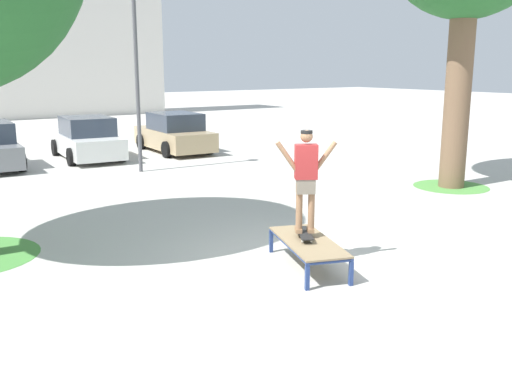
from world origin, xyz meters
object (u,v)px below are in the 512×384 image
object	(u,v)px
skate_box	(308,243)
car_tan	(174,134)
light_post	(136,46)
skater	(306,174)
car_white	(87,139)
skateboard	(305,233)

from	to	relation	value
skate_box	car_tan	distance (m)	13.71
skate_box	light_post	bearing A→B (deg)	82.38
skater	skate_box	bearing A→B (deg)	-109.36
skater	car_tan	xyz separation A→B (m)	(4.08, 12.91, -0.84)
car_white	light_post	size ratio (longest dim) A/B	0.74
skater	skateboard	bearing A→B (deg)	-121.82
car_white	light_post	distance (m)	4.71
skate_box	skater	xyz separation A→B (m)	(0.06, 0.16, 1.12)
skate_box	car_white	size ratio (longest dim) A/B	0.47
skate_box	light_post	size ratio (longest dim) A/B	0.35
car_tan	skater	bearing A→B (deg)	-107.54
skate_box	light_post	distance (m)	10.45
skater	car_tan	world-z (taller)	skater
skateboard	light_post	world-z (taller)	light_post
skater	light_post	distance (m)	9.98
car_tan	skateboard	bearing A→B (deg)	-107.54
skateboard	car_tan	xyz separation A→B (m)	(4.08, 12.91, 0.15)
skateboard	light_post	bearing A→B (deg)	82.57
skater	light_post	xyz separation A→B (m)	(1.26, 9.64, 2.29)
skateboard	skater	bearing A→B (deg)	58.18
skateboard	skate_box	bearing A→B (deg)	-109.24
car_tan	light_post	world-z (taller)	light_post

